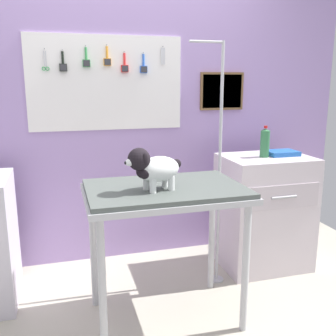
# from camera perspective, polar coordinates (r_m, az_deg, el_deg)

# --- Properties ---
(rear_wall_panel) EXTENTS (4.00, 0.11, 2.30)m
(rear_wall_panel) POSITION_cam_1_polar(r_m,az_deg,el_deg) (3.21, -7.40, 6.70)
(rear_wall_panel) COLOR #A788C6
(rear_wall_panel) RESTS_ON ground
(grooming_table) EXTENTS (0.96, 0.64, 0.87)m
(grooming_table) POSITION_cam_1_polar(r_m,az_deg,el_deg) (2.34, -0.43, -4.93)
(grooming_table) COLOR #B7B7BC
(grooming_table) RESTS_ON ground
(grooming_arm) EXTENTS (0.30, 0.11, 1.75)m
(grooming_arm) POSITION_cam_1_polar(r_m,az_deg,el_deg) (2.80, 7.43, -1.19)
(grooming_arm) COLOR #B7B7BC
(grooming_arm) RESTS_ON ground
(dog) EXTENTS (0.35, 0.22, 0.26)m
(dog) POSITION_cam_1_polar(r_m,az_deg,el_deg) (2.19, -2.24, 0.08)
(dog) COLOR white
(dog) RESTS_ON grooming_table
(cabinet_right) EXTENTS (0.68, 0.54, 0.91)m
(cabinet_right) POSITION_cam_1_polar(r_m,az_deg,el_deg) (3.24, 13.96, -6.27)
(cabinet_right) COLOR silver
(cabinet_right) RESTS_ON ground
(soda_bottle) EXTENTS (0.07, 0.07, 0.24)m
(soda_bottle) POSITION_cam_1_polar(r_m,az_deg,el_deg) (3.08, 14.13, 3.66)
(soda_bottle) COLOR #307043
(soda_bottle) RESTS_ON cabinet_right
(supply_tray) EXTENTS (0.24, 0.18, 0.04)m
(supply_tray) POSITION_cam_1_polar(r_m,az_deg,el_deg) (3.21, 16.46, 2.15)
(supply_tray) COLOR blue
(supply_tray) RESTS_ON cabinet_right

